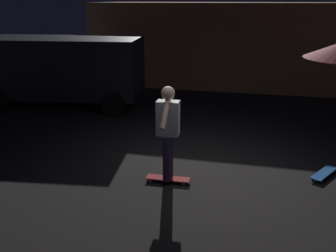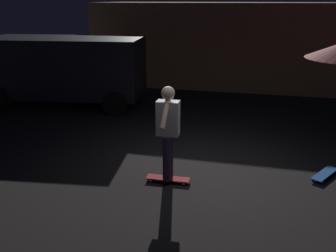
{
  "view_description": "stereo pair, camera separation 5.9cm",
  "coord_description": "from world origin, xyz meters",
  "px_view_note": "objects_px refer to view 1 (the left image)",
  "views": [
    {
      "loc": [
        0.81,
        -6.36,
        3.1
      ],
      "look_at": [
        -0.59,
        -0.45,
        1.05
      ],
      "focal_mm": 40.26,
      "sensor_mm": 36.0,
      "label": 1
    },
    {
      "loc": [
        0.87,
        -6.34,
        3.1
      ],
      "look_at": [
        -0.59,
        -0.45,
        1.05
      ],
      "focal_mm": 40.26,
      "sensor_mm": 36.0,
      "label": 2
    }
  ],
  "objects_px": {
    "parked_van": "(63,67)",
    "skater": "(168,127)",
    "skateboard_spare": "(324,173)",
    "skateboard_ridden": "(168,179)"
  },
  "relations": [
    {
      "from": "parked_van",
      "to": "skateboard_ridden",
      "type": "height_order",
      "value": "parked_van"
    },
    {
      "from": "parked_van",
      "to": "skater",
      "type": "height_order",
      "value": "parked_van"
    },
    {
      "from": "skater",
      "to": "parked_van",
      "type": "bearing_deg",
      "value": 134.61
    },
    {
      "from": "skateboard_ridden",
      "to": "parked_van",
      "type": "bearing_deg",
      "value": 134.61
    },
    {
      "from": "parked_van",
      "to": "skateboard_spare",
      "type": "relative_size",
      "value": 6.22
    },
    {
      "from": "skateboard_ridden",
      "to": "skater",
      "type": "xyz_separation_m",
      "value": [
        0.0,
        -0.0,
        0.98
      ]
    },
    {
      "from": "skateboard_spare",
      "to": "skater",
      "type": "relative_size",
      "value": 0.46
    },
    {
      "from": "parked_van",
      "to": "skateboard_spare",
      "type": "bearing_deg",
      "value": -26.13
    },
    {
      "from": "parked_van",
      "to": "skater",
      "type": "distance_m",
      "value": 6.08
    },
    {
      "from": "skateboard_ridden",
      "to": "skater",
      "type": "height_order",
      "value": "skater"
    }
  ]
}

